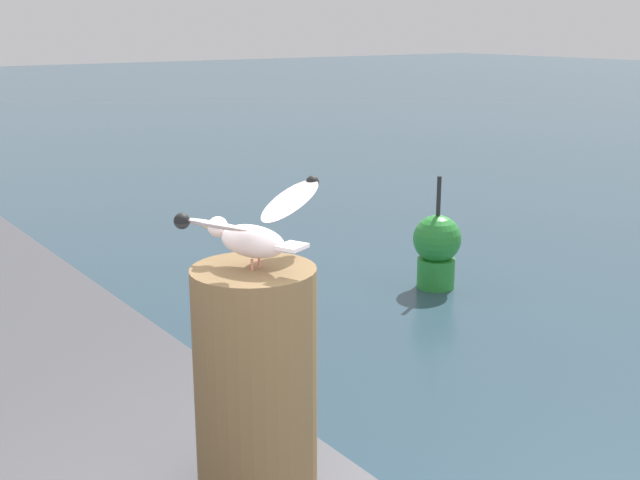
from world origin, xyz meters
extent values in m
cylinder|color=brown|center=(-0.93, -0.35, 1.91)|extent=(0.39, 0.39, 0.75)
cylinder|color=#C66A60|center=(-0.92, -0.33, 2.31)|extent=(0.01, 0.01, 0.04)
cylinder|color=#C66A60|center=(-0.91, -0.37, 2.31)|extent=(0.01, 0.01, 0.04)
ellipsoid|color=silver|center=(-0.93, -0.35, 2.37)|extent=(0.25, 0.17, 0.10)
sphere|color=silver|center=(-1.05, -0.40, 2.40)|extent=(0.06, 0.06, 0.06)
cone|color=gold|center=(-1.10, -0.42, 2.40)|extent=(0.05, 0.04, 0.02)
cube|color=silver|center=(-0.79, -0.30, 2.38)|extent=(0.09, 0.10, 0.01)
ellipsoid|color=silver|center=(-0.99, -0.17, 2.47)|extent=(0.22, 0.30, 0.11)
sphere|color=#262626|center=(-1.04, -0.05, 2.50)|extent=(0.04, 0.04, 0.04)
ellipsoid|color=silver|center=(-0.85, -0.52, 2.47)|extent=(0.22, 0.30, 0.11)
sphere|color=#262626|center=(-0.80, -0.64, 2.50)|extent=(0.04, 0.04, 0.04)
cylinder|color=green|center=(-5.47, 4.81, 0.17)|extent=(0.44, 0.44, 0.35)
sphere|color=green|center=(-5.47, 4.81, 0.59)|extent=(0.56, 0.56, 0.56)
cylinder|color=#2D2D2D|center=(-5.47, 4.81, 1.08)|extent=(0.05, 0.05, 0.50)
camera|label=1|loc=(1.10, -1.55, 3.01)|focal=45.40mm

